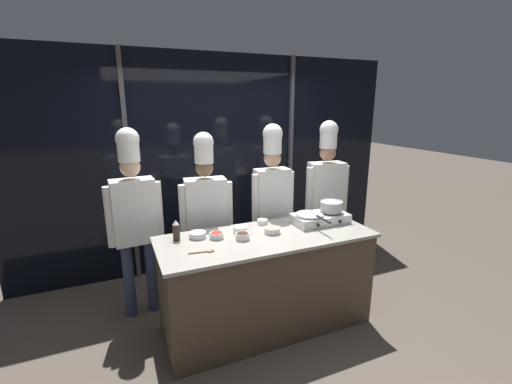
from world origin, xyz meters
TOP-DOWN VIEW (x-y plane):
  - ground_plane at (0.00, 0.00)m, footprint 24.00×24.00m
  - window_wall_back at (0.00, 1.55)m, footprint 4.98×0.09m
  - demo_counter at (0.00, 0.00)m, footprint 1.98×0.78m
  - portable_stove at (0.64, 0.10)m, footprint 0.56×0.32m
  - frying_pan at (0.51, 0.09)m, footprint 0.29×0.49m
  - stock_pot at (0.77, 0.10)m, footprint 0.25×0.22m
  - squeeze_bottle_soy at (-0.78, 0.22)m, footprint 0.06×0.06m
  - prep_bowl_rice at (-0.20, 0.17)m, footprint 0.13×0.13m
  - prep_bowl_bell_pepper at (-0.44, 0.12)m, footprint 0.13×0.13m
  - prep_bowl_bean_sprouts at (-0.59, 0.20)m, footprint 0.16×0.16m
  - prep_bowl_soy_glaze at (-0.24, -0.00)m, footprint 0.13×0.13m
  - prep_bowl_mushrooms at (0.07, 0.03)m, footprint 0.15×0.15m
  - prep_bowl_ginger at (0.09, 0.29)m, footprint 0.11×0.11m
  - serving_spoon_slotted at (-0.61, -0.13)m, footprint 0.21×0.05m
  - chef_head at (-1.09, 0.68)m, footprint 0.52×0.24m
  - chef_sous at (-0.38, 0.68)m, footprint 0.55×0.26m
  - chef_line at (0.35, 0.63)m, footprint 0.50×0.21m
  - chef_pastry at (1.09, 0.67)m, footprint 0.54×0.26m

SIDE VIEW (x-z plane):
  - ground_plane at x=0.00m, z-range 0.00..0.00m
  - demo_counter at x=0.00m, z-range 0.00..0.93m
  - serving_spoon_slotted at x=-0.61m, z-range 0.93..0.95m
  - prep_bowl_ginger at x=0.09m, z-range 0.93..0.98m
  - prep_bowl_bean_sprouts at x=-0.59m, z-range 0.93..0.99m
  - prep_bowl_bell_pepper at x=-0.44m, z-range 0.94..0.99m
  - prep_bowl_mushrooms at x=0.07m, z-range 0.94..0.99m
  - prep_bowl_rice at x=-0.20m, z-range 0.94..0.99m
  - prep_bowl_soy_glaze at x=-0.24m, z-range 0.94..0.99m
  - portable_stove at x=0.64m, z-range 0.93..1.03m
  - squeeze_bottle_soy at x=-0.78m, z-range 0.93..1.11m
  - frying_pan at x=0.51m, z-range 1.03..1.07m
  - chef_sous at x=-0.38m, z-range 0.14..1.97m
  - stock_pot at x=0.77m, z-range 1.04..1.15m
  - chef_head at x=-1.09m, z-range 0.17..2.06m
  - chef_pastry at x=1.09m, z-range 0.16..2.07m
  - chef_line at x=0.35m, z-range 0.18..2.08m
  - window_wall_back at x=0.00m, z-range 0.00..2.70m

